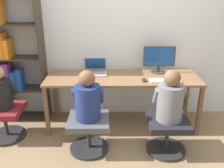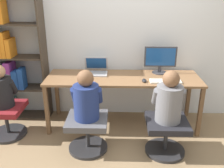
% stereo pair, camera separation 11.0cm
% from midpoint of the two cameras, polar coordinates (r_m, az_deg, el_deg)
% --- Properties ---
extents(ground_plane, '(14.00, 14.00, 0.00)m').
position_cam_midpoint_polar(ground_plane, '(3.44, 1.60, -11.78)').
color(ground_plane, '#846B4C').
extents(wall_back, '(10.00, 0.05, 2.60)m').
position_cam_midpoint_polar(wall_back, '(3.65, 1.39, 12.20)').
color(wall_back, silver).
rests_on(wall_back, ground_plane).
extents(desk, '(2.09, 0.66, 0.73)m').
position_cam_midpoint_polar(desk, '(3.43, 1.51, 0.56)').
color(desk, brown).
rests_on(desk, ground_plane).
extents(desktop_monitor, '(0.45, 0.20, 0.38)m').
position_cam_midpoint_polar(desktop_monitor, '(3.59, 9.85, 5.57)').
color(desktop_monitor, '#333338').
rests_on(desktop_monitor, desk).
extents(laptop, '(0.33, 0.33, 0.22)m').
position_cam_midpoint_polar(laptop, '(3.55, -4.80, 3.15)').
color(laptop, '#B7B7BC').
rests_on(laptop, desk).
extents(keyboard, '(0.40, 0.15, 0.03)m').
position_cam_midpoint_polar(keyboard, '(3.30, 11.14, 0.77)').
color(keyboard, silver).
rests_on(keyboard, desk).
extents(computer_mouse_by_keyboard, '(0.06, 0.11, 0.04)m').
position_cam_midpoint_polar(computer_mouse_by_keyboard, '(3.26, 6.40, 0.90)').
color(computer_mouse_by_keyboard, black).
rests_on(computer_mouse_by_keyboard, desk).
extents(office_chair_left, '(0.48, 0.48, 0.43)m').
position_cam_midpoint_polar(office_chair_left, '(3.09, 11.51, -10.64)').
color(office_chair_left, '#262628').
rests_on(office_chair_left, ground_plane).
extents(office_chair_right, '(0.48, 0.48, 0.43)m').
position_cam_midpoint_polar(office_chair_right, '(3.07, -6.37, -10.54)').
color(office_chair_right, '#262628').
rests_on(office_chair_right, ground_plane).
extents(person_at_monitor, '(0.36, 0.31, 0.61)m').
position_cam_midpoint_polar(person_at_monitor, '(2.89, 12.11, -3.35)').
color(person_at_monitor, slate).
rests_on(person_at_monitor, office_chair_left).
extents(person_at_laptop, '(0.36, 0.30, 0.59)m').
position_cam_midpoint_polar(person_at_laptop, '(2.87, -6.70, -3.33)').
color(person_at_laptop, navy).
rests_on(person_at_laptop, office_chair_right).
extents(bookshelf, '(0.94, 0.29, 1.88)m').
position_cam_midpoint_polar(bookshelf, '(3.87, -25.02, 5.15)').
color(bookshelf, '#382D23').
rests_on(bookshelf, ground_plane).
extents(office_chair_side, '(0.48, 0.48, 0.43)m').
position_cam_midpoint_polar(office_chair_side, '(3.59, -24.12, -7.40)').
color(office_chair_side, '#262628').
rests_on(office_chair_side, ground_plane).
extents(person_near_shelf, '(0.34, 0.28, 0.56)m').
position_cam_midpoint_polar(person_near_shelf, '(3.43, -25.10, -1.38)').
color(person_near_shelf, black).
rests_on(person_near_shelf, office_chair_side).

